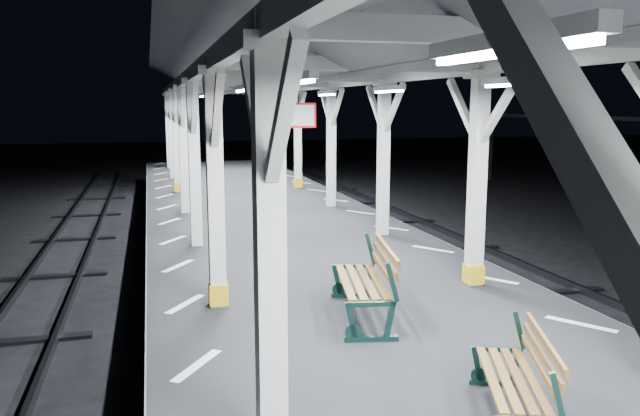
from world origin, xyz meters
name	(u,v)px	position (x,y,z in m)	size (l,w,h in m)	color
platform	(404,383)	(0.00, 0.00, 0.50)	(6.00, 50.00, 1.00)	black
hazard_stripes_left	(197,365)	(-2.45, 0.00, 1.00)	(1.00, 48.00, 0.01)	silver
hazard_stripes_right	(581,324)	(2.45, 0.00, 1.00)	(1.00, 48.00, 0.01)	silver
canopy	(413,35)	(0.00, -0.02, 4.56)	(5.40, 49.00, 4.65)	beige
bench_near	(522,376)	(0.26, -1.99, 1.43)	(1.05, 1.58, 0.81)	#12302A
bench_mid	(370,279)	(-0.10, 1.00, 1.53)	(1.02, 1.91, 0.99)	#12302A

